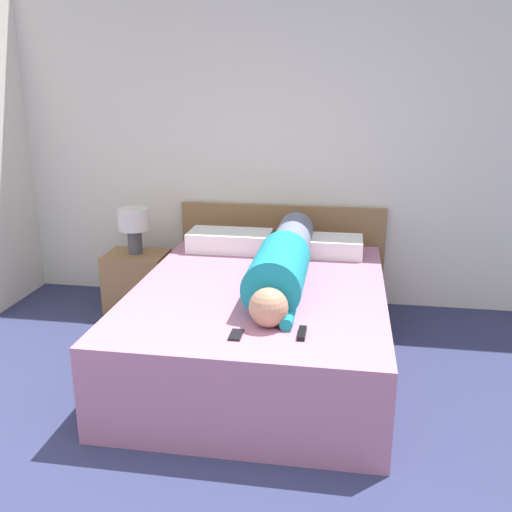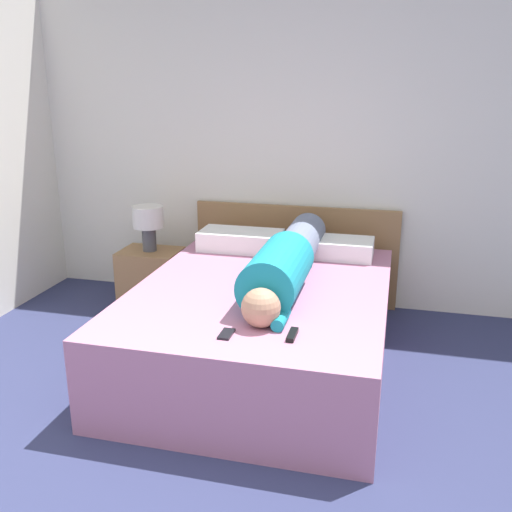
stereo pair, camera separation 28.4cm
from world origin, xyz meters
name	(u,v)px [view 1 (the left image)]	position (x,y,z in m)	size (l,w,h in m)	color
wall_back	(293,148)	(0.00, 3.24, 1.30)	(5.81, 0.06, 2.60)	silver
bed	(260,325)	(-0.08, 1.98, 0.28)	(1.59, 2.07, 0.55)	#B2708E
headboard	(281,253)	(-0.08, 3.17, 0.42)	(1.71, 0.04, 0.83)	olive
nightstand	(138,281)	(-1.23, 2.79, 0.24)	(0.49, 0.37, 0.48)	olive
table_lamp	(134,223)	(-1.23, 2.79, 0.73)	(0.25, 0.25, 0.37)	#4C4C51
person_lying	(284,261)	(0.06, 2.07, 0.70)	(0.34, 1.70, 0.34)	tan
pillow_near_headboard	(230,241)	(-0.43, 2.76, 0.63)	(0.64, 0.32, 0.15)	white
pillow_second	(322,246)	(0.28, 2.76, 0.62)	(0.60, 0.32, 0.13)	white
tv_remote	(302,333)	(0.25, 1.29, 0.57)	(0.04, 0.15, 0.02)	black
cell_phone	(236,335)	(-0.08, 1.22, 0.56)	(0.06, 0.13, 0.01)	black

